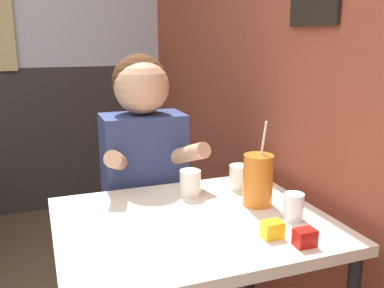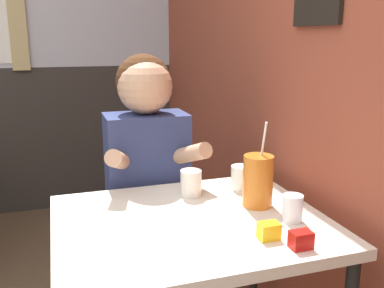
# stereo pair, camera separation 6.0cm
# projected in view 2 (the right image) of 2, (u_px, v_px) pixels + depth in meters

# --- Properties ---
(brick_wall_right) EXTENTS (0.08, 4.57, 2.70)m
(brick_wall_right) POSITION_uv_depth(u_px,v_px,m) (239.00, 30.00, 2.17)
(brick_wall_right) COLOR brown
(brick_wall_right) RESTS_ON ground_plane
(main_table) EXTENTS (0.87, 0.71, 0.74)m
(main_table) POSITION_uv_depth(u_px,v_px,m) (191.00, 242.00, 1.41)
(main_table) COLOR beige
(main_table) RESTS_ON ground_plane
(person_seated) EXTENTS (0.42, 0.42, 1.25)m
(person_seated) POSITION_uv_depth(u_px,v_px,m) (148.00, 188.00, 1.85)
(person_seated) COLOR navy
(person_seated) RESTS_ON ground_plane
(cocktail_pitcher) EXTENTS (0.10, 0.10, 0.30)m
(cocktail_pitcher) POSITION_uv_depth(u_px,v_px,m) (258.00, 181.00, 1.48)
(cocktail_pitcher) COLOR #C6661E
(cocktail_pitcher) RESTS_ON main_table
(glass_near_pitcher) EXTENTS (0.06, 0.06, 0.09)m
(glass_near_pitcher) POSITION_uv_depth(u_px,v_px,m) (293.00, 208.00, 1.36)
(glass_near_pitcher) COLOR silver
(glass_near_pitcher) RESTS_ON main_table
(glass_center) EXTENTS (0.08, 0.08, 0.09)m
(glass_center) POSITION_uv_depth(u_px,v_px,m) (241.00, 177.00, 1.65)
(glass_center) COLOR silver
(glass_center) RESTS_ON main_table
(glass_far_side) EXTENTS (0.08, 0.08, 0.10)m
(glass_far_side) POSITION_uv_depth(u_px,v_px,m) (191.00, 183.00, 1.58)
(glass_far_side) COLOR silver
(glass_far_side) RESTS_ON main_table
(condiment_ketchup) EXTENTS (0.06, 0.04, 0.05)m
(condiment_ketchup) POSITION_uv_depth(u_px,v_px,m) (301.00, 240.00, 1.19)
(condiment_ketchup) COLOR #B7140F
(condiment_ketchup) RESTS_ON main_table
(condiment_mustard) EXTENTS (0.06, 0.04, 0.05)m
(condiment_mustard) POSITION_uv_depth(u_px,v_px,m) (269.00, 231.00, 1.24)
(condiment_mustard) COLOR yellow
(condiment_mustard) RESTS_ON main_table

